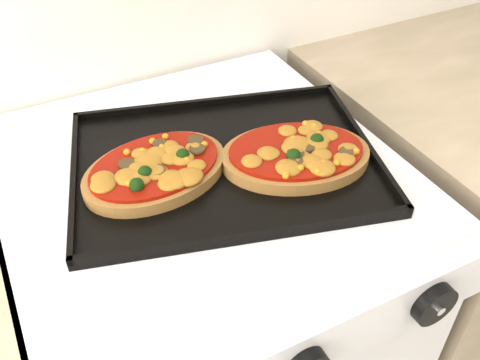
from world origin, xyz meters
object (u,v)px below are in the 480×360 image
baking_tray (225,160)px  pizza_left (155,168)px  stove (209,339)px  pizza_right (296,153)px

baking_tray → pizza_left: (-0.11, 0.01, 0.01)m
baking_tray → pizza_left: 0.11m
stove → pizza_right: (0.13, -0.07, 0.48)m
stove → baking_tray: (0.04, -0.02, 0.47)m
stove → pizza_right: bearing=-26.7°
stove → pizza_right: size_ratio=4.07×
baking_tray → pizza_left: bearing=-171.7°
stove → baking_tray: baking_tray is taller
pizza_right → stove: bearing=153.3°
baking_tray → stove: bearing=173.1°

